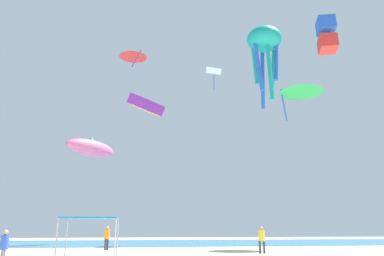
{
  "coord_description": "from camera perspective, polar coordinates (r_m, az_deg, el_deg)",
  "views": [
    {
      "loc": [
        -3.44,
        -18.7,
        1.74
      ],
      "look_at": [
        0.95,
        11.14,
        9.7
      ],
      "focal_mm": 35.51,
      "sensor_mm": 36.0,
      "label": 1
    }
  ],
  "objects": [
    {
      "name": "ocean_strip",
      "position": [
        48.34,
        -4.48,
        -16.79
      ],
      "size": [
        110.0,
        21.92,
        0.03
      ],
      "primitive_type": "cube",
      "color": "teal",
      "rests_on": "ground"
    },
    {
      "name": "kite_diamond_white",
      "position": [
        47.73,
        3.29,
        8.41
      ],
      "size": [
        2.13,
        2.15,
        2.71
      ],
      "rotation": [
        0.0,
        0.0,
        4.55
      ],
      "color": "white"
    },
    {
      "name": "kite_octopus_teal",
      "position": [
        33.8,
        10.83,
        12.41
      ],
      "size": [
        4.02,
        4.02,
        6.95
      ],
      "rotation": [
        0.0,
        0.0,
        2.61
      ],
      "color": "teal"
    },
    {
      "name": "kite_parafoil_purple",
      "position": [
        33.52,
        -6.93,
        3.45
      ],
      "size": [
        3.43,
        0.62,
        2.09
      ],
      "rotation": [
        0.0,
        0.0,
        0.07
      ],
      "color": "purple"
    },
    {
      "name": "kite_delta_red",
      "position": [
        44.47,
        -8.81,
        10.81
      ],
      "size": [
        3.93,
        3.92,
        2.45
      ],
      "rotation": [
        0.0,
        0.0,
        1.88
      ],
      "color": "red"
    },
    {
      "name": "person_central",
      "position": [
        28.45,
        10.42,
        -15.87
      ],
      "size": [
        0.49,
        0.44,
        1.85
      ],
      "rotation": [
        0.0,
        0.0,
        0.12
      ],
      "color": "#33384C",
      "rests_on": "ground"
    },
    {
      "name": "kite_box_blue",
      "position": [
        34.07,
        19.58,
        13.06
      ],
      "size": [
        1.73,
        1.83,
        3.07
      ],
      "rotation": [
        0.0,
        0.0,
        2.88
      ],
      "color": "blue"
    },
    {
      "name": "kite_inflatable_pink",
      "position": [
        44.89,
        -14.95,
        -2.94
      ],
      "size": [
        6.08,
        6.12,
        2.41
      ],
      "rotation": [
        0.0,
        0.0,
        3.93
      ],
      "color": "pink"
    },
    {
      "name": "person_leftmost",
      "position": [
        32.92,
        -12.67,
        -15.53
      ],
      "size": [
        0.45,
        0.47,
        1.9
      ],
      "rotation": [
        0.0,
        0.0,
        1.1
      ],
      "color": "#33384C",
      "rests_on": "ground"
    },
    {
      "name": "person_near_tent",
      "position": [
        20.77,
        -26.38,
        -15.43
      ],
      "size": [
        0.39,
        0.44,
        1.66
      ],
      "rotation": [
        0.0,
        0.0,
        1.66
      ],
      "color": "slate",
      "rests_on": "ground"
    },
    {
      "name": "canopy_tent",
      "position": [
        21.73,
        -15.0,
        -13.17
      ],
      "size": [
        2.91,
        2.89,
        2.29
      ],
      "color": "#B2B2B7",
      "rests_on": "ground"
    },
    {
      "name": "kite_delta_green",
      "position": [
        39.5,
        16.0,
        5.66
      ],
      "size": [
        6.03,
        6.03,
        3.39
      ],
      "rotation": [
        0.0,
        0.0,
        5.56
      ],
      "color": "green"
    }
  ]
}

